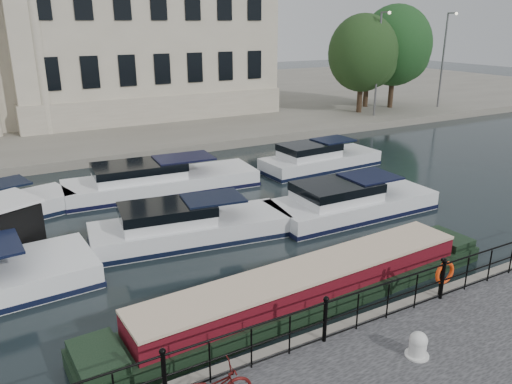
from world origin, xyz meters
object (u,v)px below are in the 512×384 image
Objects in this scene: mooring_bollard at (418,345)px; narrowboat at (309,293)px; life_ring_post at (444,273)px; harbour_hut at (7,231)px.

narrowboat is (-0.39, 3.77, -0.48)m from mooring_bollard.
harbour_hut reaches higher than life_ring_post.
mooring_bollard is at bearing -148.73° from life_ring_post.
life_ring_post is at bearing 31.27° from mooring_bollard.
mooring_bollard is at bearing -79.22° from harbour_hut.
life_ring_post is 3.82m from narrowboat.
harbour_hut reaches higher than mooring_bollard.
narrowboat reaches higher than mooring_bollard.
narrowboat is 10.70m from harbour_hut.
mooring_bollard is 3.82m from narrowboat.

